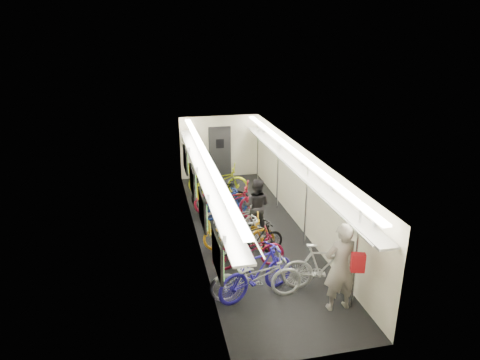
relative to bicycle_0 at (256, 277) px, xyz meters
name	(u,v)px	position (x,y,z in m)	size (l,w,h in m)	color
train_car_shell	(232,171)	(0.25, 3.78, 1.13)	(10.00, 10.00, 10.00)	black
bicycle_0	(256,277)	(0.00, 0.00, 0.00)	(0.70, 2.00, 1.05)	#AAACAF
bicycle_1	(257,272)	(0.04, 0.09, 0.06)	(0.55, 1.94, 1.16)	#271BA4
bicycle_2	(249,250)	(0.14, 1.26, -0.06)	(0.62, 1.77, 0.93)	maroon
bicycle_3	(256,240)	(0.43, 1.69, -0.04)	(0.46, 1.61, 0.97)	black
bicycle_4	(239,233)	(0.09, 2.14, -0.04)	(0.65, 1.87, 0.98)	orange
bicycle_5	(242,235)	(0.15, 2.03, -0.03)	(0.46, 1.64, 0.98)	white
bicycle_6	(235,217)	(0.21, 3.22, -0.06)	(0.61, 1.76, 0.93)	#A8A9AD
bicycle_7	(225,204)	(0.11, 4.22, -0.06)	(0.44, 1.55, 0.93)	#193498
bicycle_8	(228,200)	(0.21, 4.25, 0.04)	(0.74, 2.14, 1.12)	maroon
bicycle_9	(220,194)	(0.05, 4.77, 0.04)	(0.53, 1.88, 1.13)	black
bicycle_10	(218,180)	(0.22, 6.14, 0.02)	(0.73, 2.09, 1.10)	#B1BC11
bicycle_11	(323,266)	(1.54, 0.04, 0.03)	(0.52, 1.84, 1.11)	#BABABC
passenger_near	(340,267)	(1.57, -0.68, 0.44)	(0.70, 0.46, 1.93)	gray
passenger_mid	(256,206)	(0.80, 3.09, 0.27)	(0.78, 0.60, 1.60)	black
backpack	(358,263)	(1.72, -1.08, 0.75)	(0.26, 0.14, 0.38)	#A41017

